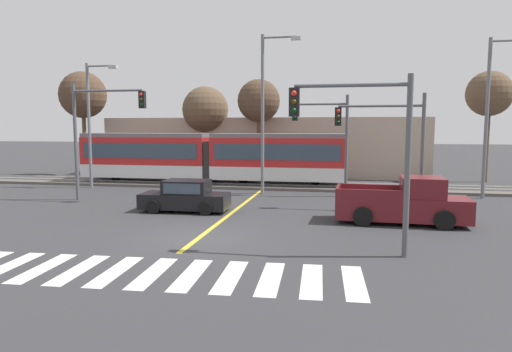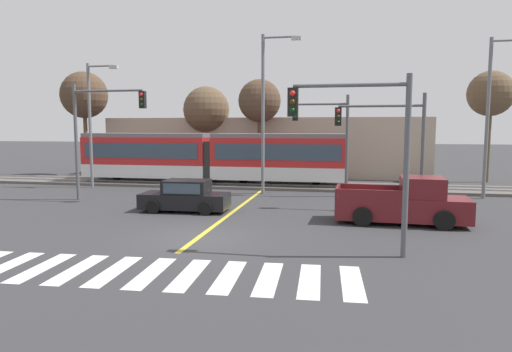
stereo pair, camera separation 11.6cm
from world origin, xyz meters
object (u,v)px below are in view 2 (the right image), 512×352
Objects in this scene: traffic_light_far_right at (328,131)px; bare_tree_east at (260,101)px; bare_tree_far_east at (491,94)px; bare_tree_far_west at (84,95)px; sedan_crossing at (185,197)px; traffic_light_mid_left at (99,123)px; street_lamp_centre at (266,105)px; traffic_light_near_right at (363,135)px; street_lamp_west at (93,117)px; light_rail_tram at (212,156)px; street_lamp_east at (492,109)px; pickup_truck at (404,204)px; traffic_light_mid_right at (391,134)px; bare_tree_west at (206,110)px.

bare_tree_east reaches higher than traffic_light_far_right.
bare_tree_far_west is at bearing -176.95° from bare_tree_far_east.
sedan_crossing is 0.50× the size of bare_tree_far_west.
traffic_light_mid_left is 0.67× the size of street_lamp_centre.
traffic_light_near_right is at bearing -82.77° from traffic_light_far_right.
traffic_light_far_right is at bearing -3.57° from street_lamp_west.
bare_tree_far_west reaches higher than bare_tree_east.
light_rail_tram is 2.07× the size of street_lamp_east.
traffic_light_far_right is 14.70m from bare_tree_far_east.
sedan_crossing is at bearing 175.05° from pickup_truck.
sedan_crossing is at bearing -155.55° from street_lamp_east.
sedan_crossing is 0.67× the size of traffic_light_mid_left.
traffic_light_mid_right is 18.88m from bare_tree_west.
light_rail_tram is 2.29× the size of bare_tree_far_east.
traffic_light_far_right is at bearing 18.29° from traffic_light_mid_left.
street_lamp_east reaches higher than traffic_light_far_right.
traffic_light_far_right is 0.62× the size of street_lamp_centre.
light_rail_tram is 1.95× the size of street_lamp_centre.
bare_tree_east is (2.60, 4.18, 3.95)m from light_rail_tram.
traffic_light_mid_left is 9.59m from street_lamp_centre.
bare_tree_far_east is (2.26, 8.33, 1.35)m from street_lamp_east.
bare_tree_far_west is at bearing 167.07° from street_lamp_east.
bare_tree_east is at bearing 85.93° from sedan_crossing.
pickup_truck is 0.93× the size of traffic_light_far_right.
sedan_crossing is 0.78× the size of pickup_truck.
street_lamp_west reaches higher than bare_tree_east.
street_lamp_centre is at bearing -149.07° from bare_tree_far_east.
street_lamp_east reaches higher than bare_tree_far_east.
street_lamp_west is 9.83m from bare_tree_west.
street_lamp_centre is at bearing 112.67° from traffic_light_near_right.
traffic_light_near_right is 21.67m from street_lamp_west.
bare_tree_far_east is at bearing 4.78° from bare_tree_east.
traffic_light_near_right is (9.69, -15.92, 1.75)m from light_rail_tram.
street_lamp_west reaches higher than pickup_truck.
bare_tree_east is at bearing 109.43° from traffic_light_near_right.
street_lamp_centre is 1.11× the size of bare_tree_far_west.
street_lamp_centre is (4.43, -3.35, 3.30)m from light_rail_tram.
bare_tree_far_west is at bearing 125.10° from street_lamp_west.
traffic_light_mid_left reaches higher than light_rail_tram.
bare_tree_east is at bearing 34.22° from street_lamp_west.
street_lamp_east is (17.06, -2.76, 3.00)m from light_rail_tram.
bare_tree_west reaches higher than traffic_light_near_right.
street_lamp_centre is 11.12m from bare_tree_west.
bare_tree_west is at bearing 162.75° from bare_tree_east.
bare_tree_far_east reaches higher than traffic_light_mid_left.
street_lamp_east is (5.45, 7.90, 4.21)m from pickup_truck.
bare_tree_west is at bearing 130.12° from pickup_truck.
street_lamp_east is (24.46, -0.14, 0.37)m from street_lamp_west.
traffic_light_mid_right reaches higher than sedan_crossing.
bare_tree_far_east reaches higher than bare_tree_west.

